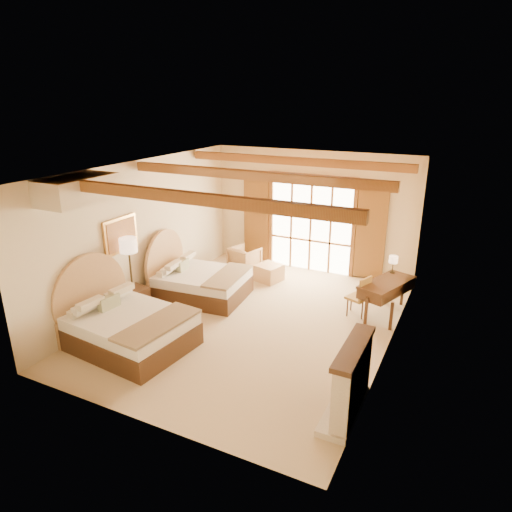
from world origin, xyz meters
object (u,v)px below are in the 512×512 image
Objects in this scene: armchair at (245,259)px; desk at (386,297)px; bed_near at (123,324)px; nightstand at (135,301)px; bed_far at (196,279)px.

armchair is 4.10m from desk.
desk is (4.20, 3.49, -0.02)m from bed_near.
bed_near reaches higher than desk.
desk is at bearing 45.65° from bed_near.
nightstand is 5.42m from desk.
bed_near is 1.33m from nightstand.
bed_far is 1.41× the size of desk.
bed_far is 4.32m from desk.
bed_far is (-0.02, 2.51, -0.03)m from bed_near.
bed_near is 3.29× the size of armchair.
nightstand is at bearing 127.13° from bed_near.
bed_near reaches higher than bed_far.
bed_far reaches higher than nightstand.
nightstand is (-0.69, 1.13, -0.14)m from bed_near.
bed_near is 1.52× the size of desk.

